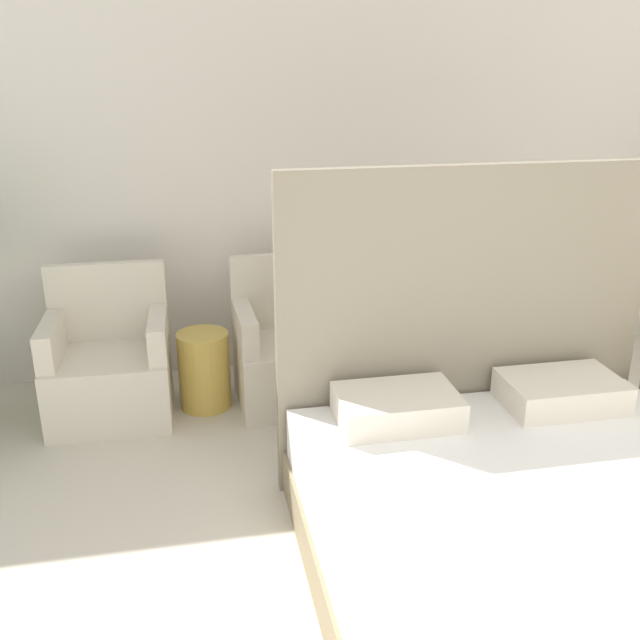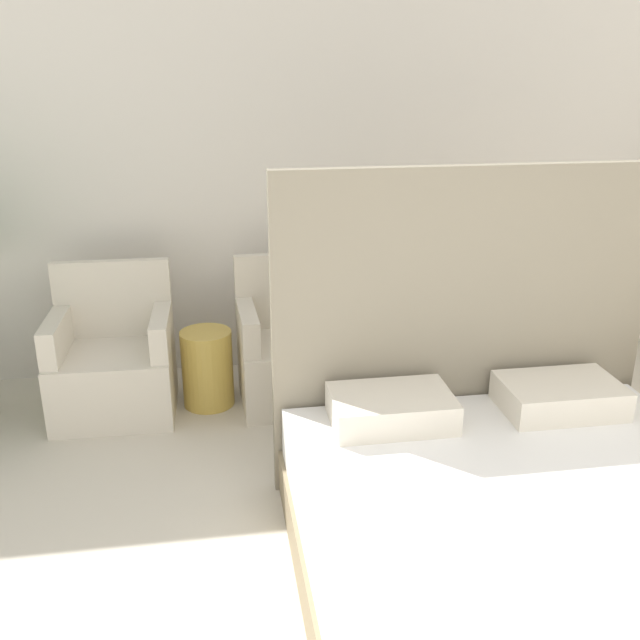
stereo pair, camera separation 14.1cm
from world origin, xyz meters
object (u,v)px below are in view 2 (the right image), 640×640
(bed, at_px, (529,527))
(armchair_near_window_left, at_px, (114,369))
(armchair_near_window_right, at_px, (297,358))
(side_table, at_px, (207,368))

(bed, height_order, armchair_near_window_left, bed)
(armchair_near_window_left, relative_size, armchair_near_window_right, 1.00)
(armchair_near_window_right, bearing_deg, side_table, 176.26)
(armchair_near_window_left, height_order, armchair_near_window_right, same)
(bed, bearing_deg, armchair_near_window_right, 110.55)
(armchair_near_window_left, xyz_separation_m, side_table, (0.55, 0.02, -0.04))
(armchair_near_window_right, relative_size, side_table, 1.85)
(armchair_near_window_left, height_order, side_table, armchair_near_window_left)
(side_table, bearing_deg, bed, -56.27)
(armchair_near_window_left, bearing_deg, side_table, 3.09)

